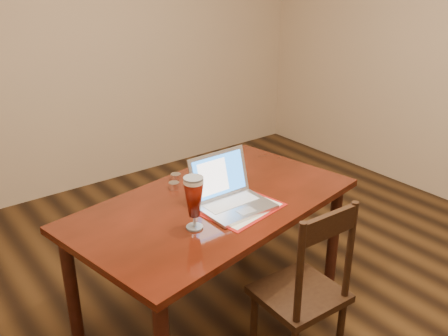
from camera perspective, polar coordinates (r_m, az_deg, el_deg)
ground at (r=2.96m, az=6.94°, el=-18.08°), size 5.00×5.00×0.00m
room_shell at (r=2.24m, az=9.21°, el=18.20°), size 4.51×5.01×2.71m
dining_table at (r=2.72m, az=-1.16°, el=-5.34°), size 1.68×1.13×0.99m
dining_chair at (r=2.53m, az=9.14°, el=-13.80°), size 0.41×0.39×0.93m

